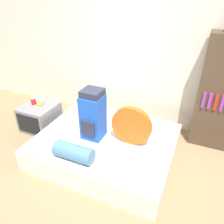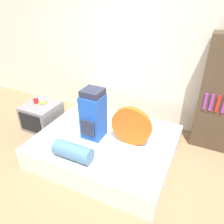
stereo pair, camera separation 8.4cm
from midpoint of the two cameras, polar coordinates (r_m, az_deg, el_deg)
name	(u,v)px [view 1 (the left image)]	position (r m, az deg, el deg)	size (l,w,h in m)	color
ground_plane	(85,181)	(3.07, -7.85, -17.48)	(16.00, 16.00, 0.00)	#997551
wall_back	(134,51)	(3.86, 5.11, 15.54)	(8.00, 0.05, 2.60)	silver
bed	(106,146)	(3.33, -2.33, -8.84)	(1.95, 1.60, 0.33)	silver
backpack	(93,115)	(3.08, -5.81, -0.78)	(0.30, 0.32, 0.74)	blue
tent_bag	(131,126)	(2.97, 4.28, -3.66)	(0.56, 0.07, 0.56)	#E05B19
sleeping_roll	(74,152)	(2.85, -10.84, -10.29)	(0.52, 0.21, 0.21)	teal
television	(40,117)	(4.12, -18.86, -1.24)	(0.56, 0.59, 0.45)	gray
canister	(33,101)	(4.07, -20.41, 2.64)	(0.08, 0.08, 0.12)	red
banana_bunch	(41,103)	(4.04, -18.52, 2.12)	(0.12, 0.16, 0.03)	yellow
bookshelf	(220,94)	(3.58, 25.79, 4.17)	(0.62, 0.36, 1.74)	#473828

